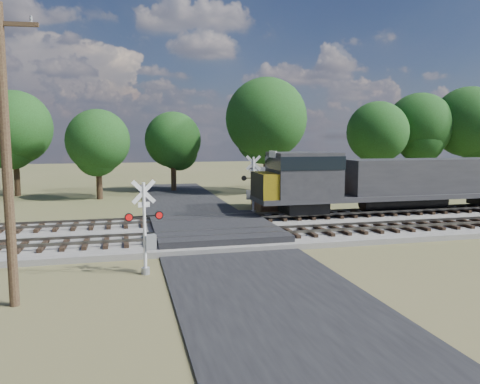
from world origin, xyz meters
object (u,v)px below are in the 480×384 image
object	(u,v)px
crossing_signal_far	(252,190)
utility_pole	(6,150)
equipment_shed	(283,189)
crossing_signal_near	(147,235)

from	to	relation	value
crossing_signal_far	utility_pole	world-z (taller)	utility_pole
crossing_signal_far	utility_pole	size ratio (longest dim) A/B	0.44
utility_pole	equipment_shed	world-z (taller)	utility_pole
utility_pole	equipment_shed	xyz separation A→B (m)	(15.82, 17.68, -3.64)
crossing_signal_far	equipment_shed	distance (m)	3.39
equipment_shed	crossing_signal_near	bearing A→B (deg)	-121.04
crossing_signal_near	crossing_signal_far	distance (m)	15.73
equipment_shed	crossing_signal_far	bearing A→B (deg)	-145.79
crossing_signal_near	crossing_signal_far	xyz separation A→B (m)	(8.25, 13.39, 0.17)
crossing_signal_far	utility_pole	xyz separation A→B (m)	(-12.84, -16.07, 3.46)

